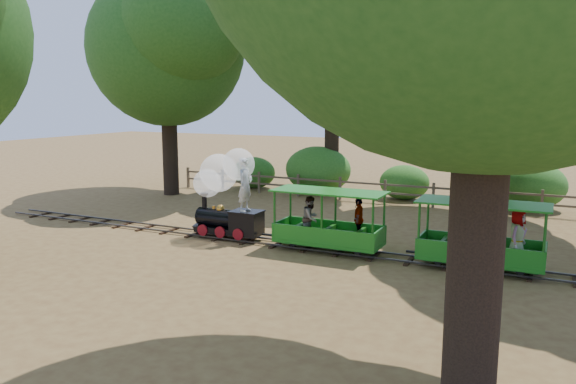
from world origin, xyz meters
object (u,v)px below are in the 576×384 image
at_px(fence, 362,188).
at_px(carriage_rear, 486,241).
at_px(locomotive, 225,186).
at_px(carriage_front, 330,225).

bearing_deg(fence, carriage_rear, -53.43).
distance_m(locomotive, carriage_rear, 7.84).
distance_m(carriage_front, carriage_rear, 4.26).
xyz_separation_m(carriage_front, fence, (-1.66, 7.99, -0.20)).
distance_m(carriage_front, fence, 8.16).
relative_size(locomotive, carriage_rear, 0.91).
relative_size(carriage_front, fence, 0.18).
height_order(carriage_front, fence, carriage_front).
height_order(locomotive, carriage_rear, locomotive).
relative_size(carriage_rear, fence, 0.18).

